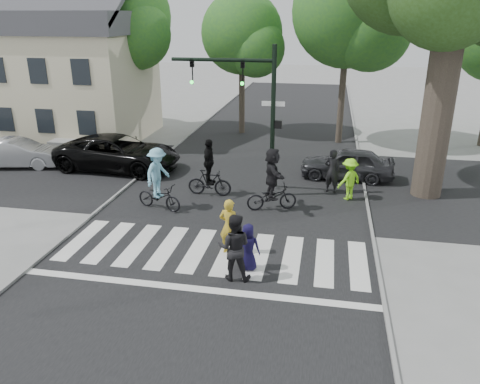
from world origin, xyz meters
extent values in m
plane|color=gray|center=(0.00, 0.00, 0.00)|extent=(120.00, 120.00, 0.00)
cube|color=black|center=(0.00, 5.00, 0.01)|extent=(10.00, 70.00, 0.01)
cube|color=black|center=(0.00, 8.00, 0.01)|extent=(70.00, 10.00, 0.01)
cube|color=gray|center=(-5.05, 5.00, 0.05)|extent=(0.10, 70.00, 0.10)
cube|color=gray|center=(5.05, 5.00, 0.05)|extent=(0.10, 70.00, 0.10)
cube|color=silver|center=(-4.50, 1.00, 0.01)|extent=(0.55, 3.00, 0.01)
cube|color=silver|center=(-3.50, 1.00, 0.01)|extent=(0.55, 3.00, 0.01)
cube|color=silver|center=(-2.50, 1.00, 0.01)|extent=(0.55, 3.00, 0.01)
cube|color=silver|center=(-1.50, 1.00, 0.01)|extent=(0.55, 3.00, 0.01)
cube|color=silver|center=(-0.50, 1.00, 0.01)|extent=(0.55, 3.00, 0.01)
cube|color=silver|center=(0.50, 1.00, 0.01)|extent=(0.55, 3.00, 0.01)
cube|color=silver|center=(1.50, 1.00, 0.01)|extent=(0.55, 3.00, 0.01)
cube|color=silver|center=(2.50, 1.00, 0.01)|extent=(0.55, 3.00, 0.01)
cube|color=silver|center=(3.50, 1.00, 0.01)|extent=(0.55, 3.00, 0.01)
cube|color=silver|center=(4.50, 1.00, 0.01)|extent=(0.55, 3.00, 0.01)
cube|color=silver|center=(0.00, -1.20, 0.01)|extent=(10.00, 0.30, 0.01)
cylinder|color=black|center=(1.20, 6.20, 3.00)|extent=(0.18, 0.18, 6.00)
cylinder|color=black|center=(-0.80, 6.20, 5.40)|extent=(4.00, 0.14, 0.14)
imported|color=black|center=(0.00, 6.20, 4.95)|extent=(0.16, 0.20, 1.00)
sphere|color=#19E533|center=(0.00, 6.08, 4.55)|extent=(0.14, 0.14, 0.14)
imported|color=black|center=(-2.00, 6.20, 4.95)|extent=(0.16, 0.20, 1.00)
sphere|color=#19E533|center=(-2.00, 6.08, 4.55)|extent=(0.14, 0.14, 0.14)
cube|color=black|center=(1.42, 6.20, 3.00)|extent=(0.28, 0.18, 0.30)
cube|color=#FF660C|center=(1.53, 6.20, 3.00)|extent=(0.02, 0.14, 0.20)
cube|color=white|center=(1.20, 6.20, 3.80)|extent=(0.90, 0.04, 0.18)
cylinder|color=brown|center=(7.50, 7.50, 3.50)|extent=(1.20, 1.20, 7.00)
cylinder|color=brown|center=(7.80, 7.30, 6.50)|extent=(1.29, 1.74, 2.93)
cylinder|color=brown|center=(-14.00, 16.20, 2.97)|extent=(0.36, 0.36, 5.95)
sphere|color=#2A5F2E|center=(-14.00, 16.20, 6.38)|extent=(5.20, 5.20, 5.20)
sphere|color=#2A5F2E|center=(-12.96, 15.42, 5.53)|extent=(3.64, 3.64, 3.64)
cylinder|color=brown|center=(-9.00, 15.70, 3.22)|extent=(0.36, 0.36, 6.44)
sphere|color=#2A5F2E|center=(-9.00, 15.70, 6.90)|extent=(5.80, 5.80, 5.80)
sphere|color=#2A5F2E|center=(-7.84, 14.83, 5.98)|extent=(4.06, 4.06, 4.06)
cylinder|color=brown|center=(-2.00, 16.80, 2.80)|extent=(0.36, 0.36, 5.60)
sphere|color=#2A5F2E|center=(-2.00, 16.80, 6.00)|extent=(4.80, 4.80, 4.80)
sphere|color=#2A5F2E|center=(-1.04, 16.08, 5.20)|extent=(3.36, 3.36, 3.36)
cylinder|color=brown|center=(4.00, 15.50, 3.36)|extent=(0.36, 0.36, 6.72)
sphere|color=#2A5F2E|center=(4.00, 15.50, 7.20)|extent=(6.00, 6.00, 6.00)
sphere|color=#2A5F2E|center=(5.20, 14.60, 6.24)|extent=(4.20, 4.20, 4.20)
cube|color=beige|center=(-11.50, 14.00, 3.00)|extent=(8.00, 7.00, 6.00)
cube|color=#47474C|center=(-11.50, 14.00, 6.60)|extent=(8.40, 7.40, 1.20)
cube|color=#47474C|center=(-11.50, 12.15, 7.60)|extent=(8.40, 3.69, 2.44)
cube|color=#47474C|center=(-11.50, 15.85, 7.60)|extent=(8.40, 3.69, 2.44)
cube|color=black|center=(-13.90, 10.48, 1.70)|extent=(1.00, 0.06, 1.30)
cube|color=black|center=(-11.50, 10.48, 1.70)|extent=(1.00, 0.06, 1.30)
cube|color=black|center=(-11.50, 10.48, 4.30)|extent=(1.00, 0.06, 1.30)
cube|color=black|center=(-9.10, 10.48, 1.70)|extent=(1.00, 0.06, 1.30)
cube|color=black|center=(-9.10, 10.48, 4.30)|extent=(1.00, 0.06, 1.30)
cube|color=gray|center=(-10.00, 10.20, 0.40)|extent=(2.00, 1.20, 0.80)
imported|color=gold|center=(0.54, 1.00, 0.91)|extent=(0.75, 0.58, 1.81)
imported|color=black|center=(1.28, 0.13, 0.72)|extent=(0.70, 0.46, 1.43)
imported|color=black|center=(0.99, -0.44, 0.98)|extent=(1.01, 0.81, 1.96)
imported|color=black|center=(-2.83, 3.98, 0.50)|extent=(2.02, 1.18, 1.00)
imported|color=#77BEDA|center=(-2.83, 3.98, 1.46)|extent=(1.04, 1.39, 1.92)
imported|color=black|center=(-1.31, 5.78, 0.55)|extent=(1.82, 0.51, 1.09)
imported|color=black|center=(-1.31, 5.78, 1.43)|extent=(0.46, 1.10, 1.88)
imported|color=black|center=(1.40, 4.74, 0.50)|extent=(2.03, 1.25, 1.01)
imported|color=black|center=(1.40, 4.74, 1.47)|extent=(1.11, 1.88, 1.93)
imported|color=black|center=(-6.45, 8.32, 0.82)|extent=(6.08, 3.11, 1.64)
imported|color=#B4B5B9|center=(-11.46, 7.78, 0.69)|extent=(4.43, 2.33, 1.39)
imported|color=#2E2E32|center=(4.30, 8.99, 0.71)|extent=(4.24, 1.90, 1.42)
imported|color=#8FFF1E|center=(4.31, 6.40, 0.85)|extent=(1.24, 1.21, 1.71)
imported|color=black|center=(3.63, 7.06, 0.94)|extent=(0.79, 0.64, 1.87)
camera|label=1|loc=(3.30, -11.77, 7.02)|focal=35.00mm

